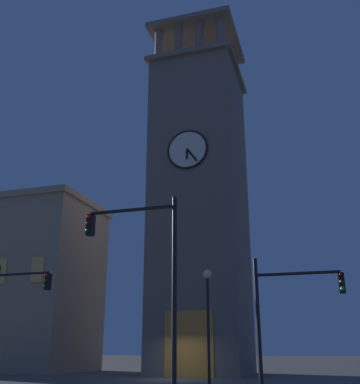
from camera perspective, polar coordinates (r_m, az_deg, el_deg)
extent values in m
plane|color=#56544F|center=(28.40, -0.72, -22.25)|extent=(200.00, 200.00, 0.00)
cube|color=#75665B|center=(35.04, 2.56, -2.31)|extent=(6.34, 6.83, 23.31)
cube|color=#75665B|center=(40.07, 2.30, 14.17)|extent=(6.94, 7.43, 0.40)
cylinder|color=#75665B|center=(38.30, 5.05, 18.97)|extent=(0.70, 0.70, 2.82)
cylinder|color=#75665B|center=(38.59, 2.43, 18.56)|extent=(0.70, 0.70, 2.82)
cylinder|color=#75665B|center=(38.96, -0.13, 18.12)|extent=(0.70, 0.70, 2.82)
cylinder|color=#75665B|center=(39.41, -2.63, 17.67)|extent=(0.70, 0.70, 2.82)
cylinder|color=#75665B|center=(42.82, 6.71, 14.48)|extent=(0.70, 0.70, 2.82)
cylinder|color=#75665B|center=(43.08, 4.41, 14.16)|extent=(0.70, 0.70, 2.82)
cylinder|color=#75665B|center=(43.41, 2.14, 13.83)|extent=(0.70, 0.70, 2.82)
cylinder|color=#75665B|center=(43.81, -0.09, 13.48)|extent=(0.70, 0.70, 2.82)
cube|color=#75665B|center=(41.91, 2.24, 17.86)|extent=(6.94, 7.43, 0.40)
cylinder|color=black|center=(42.84, 2.22, 19.50)|extent=(0.12, 0.12, 2.66)
cylinder|color=silver|center=(33.14, 0.93, 5.29)|extent=(2.87, 0.12, 2.87)
torus|color=black|center=(33.12, 0.92, 5.30)|extent=(3.03, 0.16, 3.03)
cube|color=black|center=(32.90, 0.86, 4.73)|extent=(0.16, 0.06, 0.79)
cube|color=black|center=(32.76, 1.48, 4.64)|extent=(0.80, 0.06, 1.07)
cube|color=orange|center=(30.34, 1.13, -18.25)|extent=(3.20, 0.24, 4.00)
cube|color=gray|center=(43.08, -20.51, -2.25)|extent=(16.14, 8.33, 0.50)
cube|color=#E0B259|center=(34.98, -17.26, -9.15)|extent=(1.00, 0.12, 1.80)
cube|color=#E0B259|center=(36.83, -21.38, -9.16)|extent=(1.00, 0.12, 1.80)
cylinder|color=black|center=(14.78, -0.71, -12.73)|extent=(0.16, 0.16, 6.51)
cylinder|color=black|center=(15.90, -5.99, -2.22)|extent=(3.10, 0.12, 0.12)
cube|color=black|center=(16.44, -11.03, -4.07)|extent=(0.22, 0.30, 0.75)
sphere|color=red|center=(16.36, -11.26, -2.98)|extent=(0.16, 0.16, 0.16)
sphere|color=#392705|center=(16.29, -11.32, -3.83)|extent=(0.16, 0.16, 0.16)
sphere|color=#063316|center=(16.23, -11.37, -4.68)|extent=(0.16, 0.16, 0.16)
cylinder|color=black|center=(18.47, 9.69, -15.92)|extent=(0.16, 0.16, 5.08)
cylinder|color=black|center=(18.50, 14.31, -9.76)|extent=(3.18, 0.12, 0.12)
cube|color=black|center=(18.44, 19.42, -10.59)|extent=(0.22, 0.30, 0.75)
sphere|color=#360505|center=(18.29, 19.34, -9.67)|extent=(0.16, 0.16, 0.16)
sphere|color=#392705|center=(18.26, 19.42, -10.44)|extent=(0.16, 0.16, 0.16)
sphere|color=#18C154|center=(18.23, 19.51, -11.21)|extent=(0.16, 0.16, 0.16)
cylinder|color=black|center=(23.36, -18.89, -9.58)|extent=(2.78, 0.12, 0.12)
cube|color=black|center=(22.52, -16.08, -10.64)|extent=(0.22, 0.30, 0.75)
sphere|color=red|center=(22.41, -16.26, -9.87)|extent=(0.16, 0.16, 0.16)
sphere|color=#392705|center=(22.37, -16.32, -10.50)|extent=(0.16, 0.16, 0.16)
sphere|color=#063316|center=(22.34, -16.38, -11.13)|extent=(0.16, 0.16, 0.16)
cylinder|color=black|center=(23.65, 3.54, -16.74)|extent=(0.14, 0.14, 5.08)
sphere|color=#F9DB8C|center=(23.91, 3.41, -10.12)|extent=(0.44, 0.44, 0.44)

